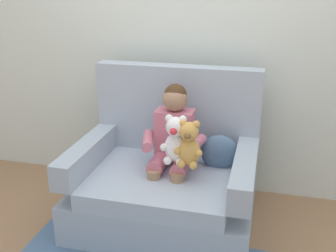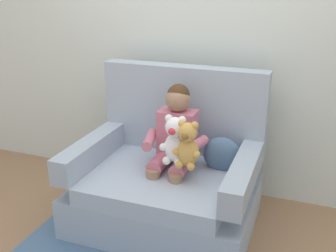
{
  "view_description": "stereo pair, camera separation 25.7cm",
  "coord_description": "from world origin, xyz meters",
  "px_view_note": "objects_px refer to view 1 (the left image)",
  "views": [
    {
      "loc": [
        0.64,
        -2.39,
        1.66
      ],
      "look_at": [
        0.04,
        -0.05,
        0.76
      ],
      "focal_mm": 42.73,
      "sensor_mm": 36.0,
      "label": 1
    },
    {
      "loc": [
        0.88,
        -2.31,
        1.66
      ],
      "look_at": [
        0.04,
        -0.05,
        0.76
      ],
      "focal_mm": 42.73,
      "sensor_mm": 36.0,
      "label": 2
    }
  ],
  "objects_px": {
    "armchair": "(167,179)",
    "plush_white": "(176,141)",
    "seated_child": "(173,139)",
    "plush_honey": "(189,145)",
    "throw_pillow": "(219,153)"
  },
  "relations": [
    {
      "from": "plush_white",
      "to": "throw_pillow",
      "type": "relative_size",
      "value": 1.26
    },
    {
      "from": "armchair",
      "to": "plush_white",
      "type": "xyz_separation_m",
      "value": [
        0.09,
        -0.13,
        0.35
      ]
    },
    {
      "from": "armchair",
      "to": "plush_honey",
      "type": "bearing_deg",
      "value": -39.79
    },
    {
      "from": "armchair",
      "to": "throw_pillow",
      "type": "relative_size",
      "value": 4.72
    },
    {
      "from": "seated_child",
      "to": "plush_honey",
      "type": "distance_m",
      "value": 0.23
    },
    {
      "from": "plush_honey",
      "to": "armchair",
      "type": "bearing_deg",
      "value": 140.36
    },
    {
      "from": "armchair",
      "to": "plush_white",
      "type": "distance_m",
      "value": 0.39
    },
    {
      "from": "plush_honey",
      "to": "throw_pillow",
      "type": "height_order",
      "value": "plush_honey"
    },
    {
      "from": "armchair",
      "to": "plush_white",
      "type": "height_order",
      "value": "armchair"
    },
    {
      "from": "seated_child",
      "to": "plush_white",
      "type": "height_order",
      "value": "seated_child"
    },
    {
      "from": "armchair",
      "to": "throw_pillow",
      "type": "height_order",
      "value": "armchair"
    },
    {
      "from": "plush_honey",
      "to": "throw_pillow",
      "type": "xyz_separation_m",
      "value": [
        0.17,
        0.27,
        -0.15
      ]
    },
    {
      "from": "plush_white",
      "to": "armchair",
      "type": "bearing_deg",
      "value": 104.89
    },
    {
      "from": "armchair",
      "to": "seated_child",
      "type": "bearing_deg",
      "value": 19.11
    },
    {
      "from": "armchair",
      "to": "seated_child",
      "type": "height_order",
      "value": "armchair"
    }
  ]
}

